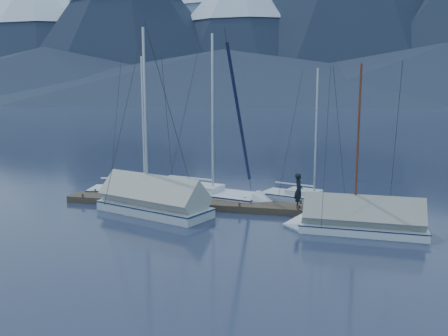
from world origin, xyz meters
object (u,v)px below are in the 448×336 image
(sailboat_open_mid, at_px, (221,198))
(person, at_px, (299,190))
(sailboat_open_left, at_px, (153,193))
(sailboat_open_right, at_px, (321,201))
(sailboat_covered_far, at_px, (146,203))
(sailboat_covered_near, at_px, (351,223))

(sailboat_open_mid, distance_m, person, 5.01)
(sailboat_open_left, relative_size, sailboat_open_right, 1.10)
(sailboat_open_left, xyz_separation_m, sailboat_covered_far, (1.20, -3.85, 0.34))
(person, bearing_deg, sailboat_open_mid, 58.57)
(sailboat_open_mid, relative_size, person, 5.83)
(sailboat_open_left, relative_size, sailboat_covered_near, 1.11)
(sailboat_covered_near, distance_m, person, 3.74)
(sailboat_open_left, relative_size, sailboat_covered_far, 0.88)
(sailboat_covered_near, bearing_deg, person, 135.17)
(sailboat_open_left, height_order, person, sailboat_open_left)
(sailboat_open_mid, height_order, person, sailboat_open_mid)
(sailboat_covered_near, xyz_separation_m, person, (-2.59, 2.57, 0.81))
(sailboat_covered_near, height_order, sailboat_covered_far, sailboat_covered_far)
(sailboat_open_left, bearing_deg, sailboat_open_right, 1.83)
(sailboat_open_mid, bearing_deg, person, -22.09)
(sailboat_open_left, bearing_deg, sailboat_covered_near, -23.00)
(sailboat_open_right, height_order, sailboat_covered_near, sailboat_open_right)
(person, bearing_deg, sailboat_open_right, -31.04)
(person, bearing_deg, sailboat_covered_near, -144.17)
(sailboat_covered_near, bearing_deg, sailboat_open_right, 106.47)
(sailboat_open_mid, relative_size, sailboat_covered_near, 1.26)
(sailboat_covered_near, distance_m, sailboat_covered_far, 10.37)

